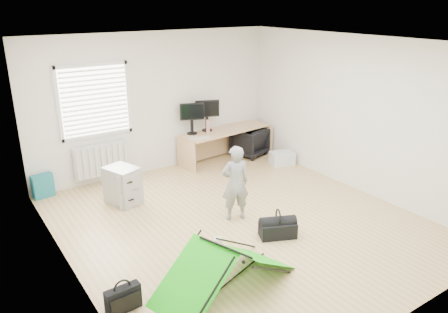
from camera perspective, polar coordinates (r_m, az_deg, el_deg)
ground at (r=6.83m, az=1.90°, el=-8.46°), size 5.50×5.50×0.00m
back_wall at (r=8.61m, az=-8.87°, el=6.92°), size 5.00×0.02×2.70m
window at (r=8.10m, az=-16.54°, el=6.98°), size 1.20×0.06×1.20m
radiator at (r=8.36m, az=-15.72°, el=-0.42°), size 1.00×0.12×0.60m
desk at (r=9.24m, az=0.30°, el=1.54°), size 2.03×0.83×0.67m
filing_cabinet at (r=7.48m, az=-13.09°, el=-3.69°), size 0.57×0.65×0.64m
monitor_left at (r=8.81m, az=-4.23°, el=4.44°), size 0.49×0.29×0.47m
monitor_right at (r=9.01m, az=-2.25°, el=4.84°), size 0.50×0.27×0.47m
keyboard at (r=8.58m, az=-3.22°, el=2.48°), size 0.45×0.31×0.02m
thermos at (r=8.87m, az=-2.10°, el=3.93°), size 0.10×0.10×0.27m
office_chair at (r=9.56m, az=3.31°, el=1.91°), size 0.81×0.82×0.61m
person at (r=6.67m, az=1.46°, el=-3.50°), size 0.50×0.40×1.20m
kite at (r=5.30m, az=0.14°, el=-14.23°), size 1.88×1.27×0.54m
storage_crate at (r=9.14m, az=7.58°, el=-0.22°), size 0.54×0.45×0.26m
tote_bag at (r=8.17m, az=-22.58°, el=-3.56°), size 0.37×0.20×0.41m
laptop_bag at (r=5.14m, az=-13.03°, el=-17.69°), size 0.40×0.14×0.30m
white_box at (r=6.22m, az=-0.77°, el=-11.02°), size 0.13×0.13×0.10m
duffel_bag at (r=6.42m, az=7.03°, el=-9.46°), size 0.58×0.45×0.23m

